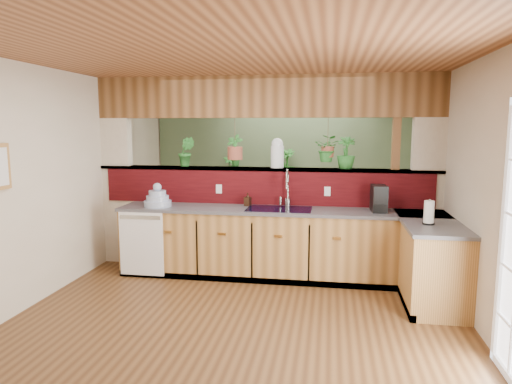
% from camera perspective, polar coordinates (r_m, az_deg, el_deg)
% --- Properties ---
extents(ground, '(4.60, 7.00, 0.01)m').
position_cam_1_polar(ground, '(5.15, -1.28, -13.90)').
color(ground, '#533419').
rests_on(ground, ground).
extents(ceiling, '(4.60, 7.00, 0.01)m').
position_cam_1_polar(ceiling, '(4.82, -1.39, 16.11)').
color(ceiling, brown).
rests_on(ceiling, ground).
extents(wall_back, '(4.60, 0.02, 2.60)m').
position_cam_1_polar(wall_back, '(8.26, 3.16, 3.76)').
color(wall_back, beige).
rests_on(wall_back, ground).
extents(wall_front, '(4.60, 0.02, 2.60)m').
position_cam_1_polar(wall_front, '(1.61, -25.96, -15.89)').
color(wall_front, beige).
rests_on(wall_front, ground).
extents(wall_left, '(0.02, 7.00, 2.60)m').
position_cam_1_polar(wall_left, '(5.70, -24.69, 1.04)').
color(wall_left, beige).
rests_on(wall_left, ground).
extents(wall_right, '(0.02, 7.00, 2.60)m').
position_cam_1_polar(wall_right, '(4.94, 25.90, -0.03)').
color(wall_right, beige).
rests_on(wall_right, ground).
extents(pass_through_partition, '(4.60, 0.21, 2.60)m').
position_cam_1_polar(pass_through_partition, '(6.14, 1.26, 1.22)').
color(pass_through_partition, beige).
rests_on(pass_through_partition, ground).
extents(pass_through_ledge, '(4.60, 0.21, 0.04)m').
position_cam_1_polar(pass_through_ledge, '(6.13, 1.00, 2.89)').
color(pass_through_ledge, brown).
rests_on(pass_through_ledge, ground).
extents(header_beam, '(4.60, 0.15, 0.55)m').
position_cam_1_polar(header_beam, '(6.12, 1.02, 11.84)').
color(header_beam, brown).
rests_on(header_beam, ground).
extents(sage_backwall, '(4.55, 0.02, 2.55)m').
position_cam_1_polar(sage_backwall, '(8.24, 3.14, 3.75)').
color(sage_backwall, '#58724E').
rests_on(sage_backwall, ground).
extents(countertop, '(4.14, 1.52, 0.90)m').
position_cam_1_polar(countertop, '(5.75, 8.61, -6.89)').
color(countertop, olive).
rests_on(countertop, ground).
extents(dishwasher, '(0.58, 0.03, 0.82)m').
position_cam_1_polar(dishwasher, '(6.03, -14.14, -6.26)').
color(dishwasher, white).
rests_on(dishwasher, ground).
extents(navy_sink, '(0.82, 0.50, 0.18)m').
position_cam_1_polar(navy_sink, '(5.81, 2.89, -2.89)').
color(navy_sink, black).
rests_on(navy_sink, countertop).
extents(faucet, '(0.22, 0.22, 0.50)m').
position_cam_1_polar(faucet, '(5.89, 3.91, 0.68)').
color(faucet, '#B7B7B2').
rests_on(faucet, countertop).
extents(dish_stack, '(0.36, 0.36, 0.31)m').
position_cam_1_polar(dish_stack, '(6.07, -12.20, -0.89)').
color(dish_stack, '#95A2C0').
rests_on(dish_stack, countertop).
extents(soap_dispenser, '(0.10, 0.10, 0.17)m').
position_cam_1_polar(soap_dispenser, '(6.00, -1.05, -0.92)').
color(soap_dispenser, '#331E12').
rests_on(soap_dispenser, countertop).
extents(coffee_maker, '(0.17, 0.29, 0.33)m').
position_cam_1_polar(coffee_maker, '(5.78, 15.11, -0.92)').
color(coffee_maker, black).
rests_on(coffee_maker, countertop).
extents(paper_towel, '(0.13, 0.13, 0.27)m').
position_cam_1_polar(paper_towel, '(5.20, 20.80, -2.46)').
color(paper_towel, black).
rests_on(paper_towel, countertop).
extents(glass_jar, '(0.18, 0.18, 0.39)m').
position_cam_1_polar(glass_jar, '(6.09, 2.68, 4.90)').
color(glass_jar, silver).
rests_on(glass_jar, pass_through_ledge).
extents(ledge_plant_left, '(0.24, 0.21, 0.40)m').
position_cam_1_polar(ledge_plant_left, '(6.36, -8.71, 4.98)').
color(ledge_plant_left, '#266A27').
rests_on(ledge_plant_left, pass_through_ledge).
extents(ledge_plant_right, '(0.24, 0.24, 0.42)m').
position_cam_1_polar(ledge_plant_right, '(6.05, 11.18, 4.84)').
color(ledge_plant_right, '#266A27').
rests_on(ledge_plant_right, pass_through_ledge).
extents(hanging_plant_a, '(0.26, 0.21, 0.56)m').
position_cam_1_polar(hanging_plant_a, '(6.18, -2.65, 6.50)').
color(hanging_plant_a, brown).
rests_on(hanging_plant_a, header_beam).
extents(hanging_plant_b, '(0.37, 0.35, 0.51)m').
position_cam_1_polar(hanging_plant_b, '(6.04, 8.97, 6.79)').
color(hanging_plant_b, brown).
rests_on(hanging_plant_b, header_beam).
extents(shelving_console, '(1.60, 0.95, 1.04)m').
position_cam_1_polar(shelving_console, '(8.16, 0.35, -1.94)').
color(shelving_console, black).
rests_on(shelving_console, ground).
extents(shelf_plant_a, '(0.26, 0.22, 0.42)m').
position_cam_1_polar(shelf_plant_a, '(8.17, -3.33, 3.21)').
color(shelf_plant_a, '#266A27').
rests_on(shelf_plant_a, shelving_console).
extents(shelf_plant_b, '(0.39, 0.39, 0.53)m').
position_cam_1_polar(shelf_plant_b, '(8.00, 3.82, 3.50)').
color(shelf_plant_b, '#266A27').
rests_on(shelf_plant_b, shelving_console).
extents(floor_plant, '(0.75, 0.65, 0.83)m').
position_cam_1_polar(floor_plant, '(7.08, 9.97, -4.34)').
color(floor_plant, '#266A27').
rests_on(floor_plant, ground).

